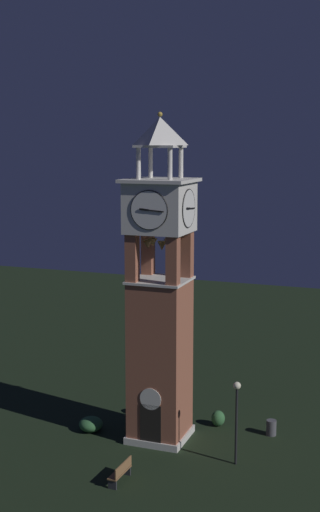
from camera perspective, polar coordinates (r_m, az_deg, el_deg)
The scene contains 8 objects.
ground at distance 36.97m, azimuth 0.00°, elevation -14.60°, with size 80.00×80.00×0.00m, color black.
clock_tower at distance 34.74m, azimuth -0.00°, elevation -4.12°, with size 3.25×3.25×16.40m.
park_bench at distance 32.54m, azimuth -3.22°, elevation -17.19°, with size 0.50×1.62×0.95m.
lamp_post at distance 33.35m, azimuth 6.27°, elevation -12.21°, with size 0.36×0.36×4.04m.
trash_bin at distance 37.55m, azimuth 9.07°, elevation -13.67°, with size 0.52×0.52×0.80m, color #4C4C51.
shrub_near_entry at distance 37.75m, azimuth -5.66°, elevation -13.50°, with size 1.25×1.25×0.76m, color #336638.
shrub_left_of_tower at distance 39.54m, azimuth -1.30°, elevation -12.22°, with size 0.83×0.83×0.95m, color #336638.
shrub_behind_bench at distance 38.32m, azimuth 4.77°, elevation -13.07°, with size 0.72×0.72×0.84m, color #336638.
Camera 1 is at (11.82, -31.64, 15.03)m, focal length 49.00 mm.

